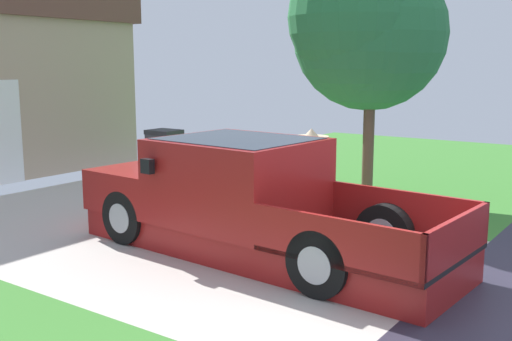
{
  "coord_description": "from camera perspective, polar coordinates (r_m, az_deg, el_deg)",
  "views": [
    {
      "loc": [
        -6.68,
        -2.22,
        2.63
      ],
      "look_at": [
        0.62,
        2.91,
        1.08
      ],
      "focal_mm": 42.95,
      "sensor_mm": 36.0,
      "label": 1
    }
  ],
  "objects": [
    {
      "name": "front_yard_tree",
      "position": [
        11.61,
        9.98,
        12.75
      ],
      "size": [
        3.11,
        2.85,
        4.64
      ],
      "color": "brown",
      "rests_on": "ground"
    },
    {
      "name": "handbag",
      "position": [
        9.67,
        6.65,
        -5.12
      ],
      "size": [
        0.36,
        0.22,
        0.46
      ],
      "color": "brown",
      "rests_on": "ground"
    },
    {
      "name": "person_with_hat",
      "position": [
        9.6,
        5.12,
        -0.09
      ],
      "size": [
        0.54,
        0.54,
        1.65
      ],
      "rotation": [
        0.0,
        0.0,
        2.84
      ],
      "color": "brown",
      "rests_on": "ground"
    },
    {
      "name": "wheeled_trash_bin",
      "position": [
        14.33,
        -8.51,
        1.68
      ],
      "size": [
        0.6,
        0.72,
        1.14
      ],
      "color": "#424247",
      "rests_on": "ground"
    },
    {
      "name": "pickup_truck",
      "position": [
        8.7,
        -1.56,
        -2.84
      ],
      "size": [
        2.21,
        5.68,
        1.61
      ],
      "rotation": [
        0.0,
        0.0,
        -0.06
      ],
      "color": "maroon",
      "rests_on": "ground"
    }
  ]
}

